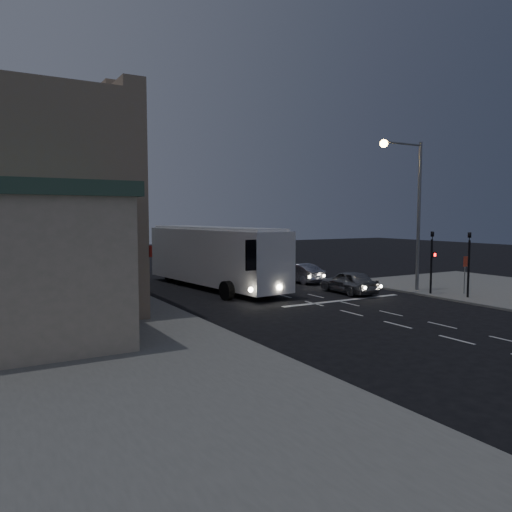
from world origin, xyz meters
TOP-DOWN VIEW (x-y plane):
  - ground at (0.00, 0.00)m, footprint 120.00×120.00m
  - sidewalk_far at (-13.00, 8.00)m, footprint 12.00×50.00m
  - road_markings at (1.29, 3.31)m, footprint 8.00×30.55m
  - tour_bus at (-2.21, 9.84)m, footprint 4.14×13.18m
  - car_suv at (3.93, 3.80)m, footprint 1.82×4.19m
  - car_sedan_a at (4.19, 9.46)m, footprint 1.89×4.17m
  - car_sedan_b at (4.39, 14.84)m, footprint 3.11×5.47m
  - car_sedan_c at (3.90, 20.92)m, footprint 3.47×5.61m
  - car_extra at (4.64, 25.55)m, footprint 2.09×4.59m
  - traffic_signal_main at (7.60, 0.78)m, footprint 0.25×0.35m
  - traffic_signal_side at (8.30, -1.20)m, footprint 0.18×0.15m
  - regulatory_sign at (9.30, -0.24)m, footprint 0.45×0.12m
  - streetlight at (7.34, 2.20)m, footprint 3.32×0.44m
  - main_building at (-13.96, 8.00)m, footprint 10.12×12.00m
  - low_building_south at (-14.50, -0.50)m, footprint 7.40×5.40m
  - low_building_north at (-13.50, 20.00)m, footprint 9.40×9.40m
  - street_tree at (-8.21, 15.02)m, footprint 4.00×4.00m

SIDE VIEW (x-z plane):
  - ground at x=0.00m, z-range 0.00..0.00m
  - road_markings at x=1.29m, z-range 0.00..0.01m
  - sidewalk_far at x=-13.00m, z-range 0.00..0.12m
  - car_sedan_a at x=4.19m, z-range 0.00..1.33m
  - car_suv at x=3.93m, z-range 0.00..1.41m
  - car_sedan_c at x=3.90m, z-range 0.00..1.45m
  - car_extra at x=4.64m, z-range 0.00..1.46m
  - car_sedan_b at x=4.39m, z-range 0.00..1.49m
  - regulatory_sign at x=9.30m, z-range 0.50..2.70m
  - tour_bus at x=-2.21m, z-range 0.16..4.13m
  - traffic_signal_main at x=7.60m, z-range 0.37..4.47m
  - traffic_signal_side at x=8.30m, z-range 0.37..4.47m
  - low_building_south at x=-14.50m, z-range 0.15..5.85m
  - low_building_north at x=-13.50m, z-range 0.14..6.64m
  - street_tree at x=-8.21m, z-range 1.40..7.60m
  - main_building at x=-13.96m, z-range -0.34..10.66m
  - streetlight at x=7.34m, z-range 1.23..10.23m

